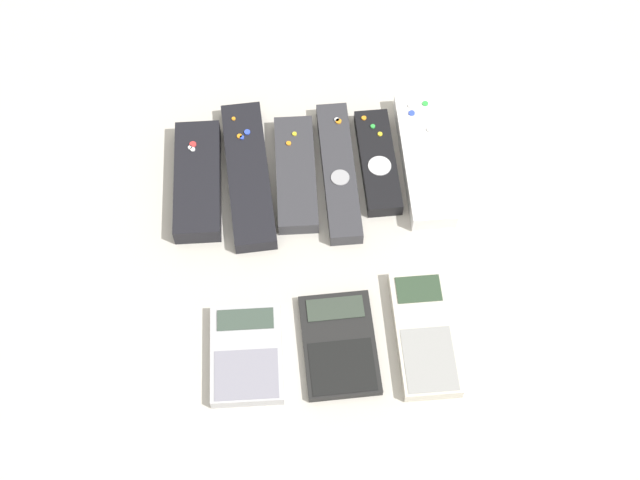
% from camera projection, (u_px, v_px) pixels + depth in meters
% --- Properties ---
extents(ground_plane, '(3.00, 3.00, 0.00)m').
position_uv_depth(ground_plane, '(323.00, 267.00, 1.09)').
color(ground_plane, beige).
extents(remote_0, '(0.07, 0.17, 0.03)m').
position_uv_depth(remote_0, '(198.00, 181.00, 1.14)').
color(remote_0, black).
rests_on(remote_0, ground_plane).
extents(remote_1, '(0.06, 0.22, 0.02)m').
position_uv_depth(remote_1, '(248.00, 175.00, 1.15)').
color(remote_1, black).
rests_on(remote_1, ground_plane).
extents(remote_2, '(0.06, 0.17, 0.02)m').
position_uv_depth(remote_2, '(296.00, 174.00, 1.15)').
color(remote_2, '#333338').
rests_on(remote_2, ground_plane).
extents(remote_3, '(0.04, 0.21, 0.02)m').
position_uv_depth(remote_3, '(339.00, 172.00, 1.15)').
color(remote_3, '#333338').
rests_on(remote_3, ground_plane).
extents(remote_4, '(0.05, 0.16, 0.02)m').
position_uv_depth(remote_4, '(378.00, 162.00, 1.16)').
color(remote_4, black).
rests_on(remote_4, ground_plane).
extents(remote_5, '(0.06, 0.20, 0.03)m').
position_uv_depth(remote_5, '(424.00, 159.00, 1.16)').
color(remote_5, white).
rests_on(remote_5, ground_plane).
extents(calculator_0, '(0.09, 0.12, 0.02)m').
position_uv_depth(calculator_0, '(246.00, 354.00, 1.03)').
color(calculator_0, '#B2B2B7').
rests_on(calculator_0, ground_plane).
extents(calculator_1, '(0.08, 0.13, 0.01)m').
position_uv_depth(calculator_1, '(339.00, 344.00, 1.04)').
color(calculator_1, black).
rests_on(calculator_1, ground_plane).
extents(calculator_2, '(0.07, 0.16, 0.02)m').
position_uv_depth(calculator_2, '(424.00, 333.00, 1.04)').
color(calculator_2, beige).
rests_on(calculator_2, ground_plane).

